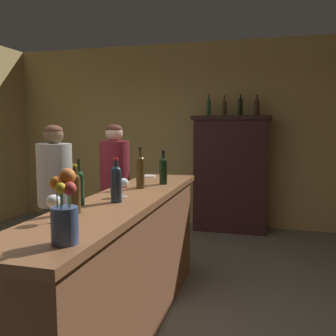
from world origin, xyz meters
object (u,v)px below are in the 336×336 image
(patron_by_cabinet, at_px, (56,197))
(display_bottle_midright, at_px, (257,106))
(wine_glass_front, at_px, (53,202))
(display_bottle_midleft, at_px, (224,107))
(wine_bottle_malbec, at_px, (116,182))
(display_cabinet, at_px, (231,172))
(wine_bottle_syrah, at_px, (75,191))
(flower_arrangement, at_px, (65,212))
(wine_bottle_chardonnay, at_px, (79,186))
(wine_glass_mid, at_px, (124,184))
(cheese_plate, at_px, (149,176))
(bar_counter, at_px, (124,266))
(display_bottle_left, at_px, (209,107))
(wine_bottle_pinot, at_px, (163,169))
(display_bottle_center, at_px, (240,106))
(wine_bottle_riesling, at_px, (140,170))
(patron_in_navy, at_px, (115,185))

(patron_by_cabinet, bearing_deg, display_bottle_midright, 69.37)
(wine_glass_front, relative_size, display_bottle_midleft, 0.52)
(wine_bottle_malbec, relative_size, wine_glass_front, 1.98)
(display_cabinet, height_order, wine_bottle_malbec, display_cabinet)
(wine_bottle_syrah, bearing_deg, flower_arrangement, -65.20)
(wine_bottle_chardonnay, xyz_separation_m, wine_glass_mid, (0.18, 0.34, -0.03))
(flower_arrangement, bearing_deg, cheese_plate, 98.28)
(bar_counter, relative_size, patron_by_cabinet, 1.68)
(bar_counter, relative_size, cheese_plate, 17.99)
(wine_glass_front, bearing_deg, display_bottle_left, 86.17)
(wine_bottle_chardonnay, relative_size, display_bottle_left, 0.96)
(bar_counter, xyz_separation_m, wine_glass_mid, (-0.01, 0.04, 0.62))
(wine_glass_front, height_order, cheese_plate, wine_glass_front)
(wine_bottle_pinot, relative_size, wine_glass_front, 1.97)
(cheese_plate, bearing_deg, bar_counter, -81.52)
(wine_glass_front, xyz_separation_m, flower_arrangement, (0.26, -0.31, 0.03))
(wine_bottle_pinot, distance_m, display_bottle_midright, 2.57)
(wine_bottle_syrah, height_order, display_bottle_midright, display_bottle_midright)
(wine_bottle_chardonnay, xyz_separation_m, display_bottle_center, (0.81, 3.36, 0.69))
(wine_glass_mid, xyz_separation_m, cheese_plate, (-0.16, 1.09, -0.09))
(cheese_plate, bearing_deg, wine_bottle_chardonnay, -90.85)
(patron_by_cabinet, bearing_deg, wine_bottle_syrah, -34.86)
(display_bottle_midleft, xyz_separation_m, patron_by_cabinet, (-1.42, -2.32, -0.99))
(wine_glass_front, distance_m, flower_arrangement, 0.40)
(bar_counter, bearing_deg, wine_bottle_riesling, 92.30)
(flower_arrangement, bearing_deg, wine_bottle_chardonnay, 114.18)
(flower_arrangement, height_order, display_bottle_midleft, display_bottle_midleft)
(wine_glass_mid, height_order, display_bottle_midright, display_bottle_midright)
(wine_bottle_chardonnay, relative_size, wine_bottle_malbec, 1.00)
(wine_bottle_syrah, relative_size, display_bottle_center, 0.95)
(wine_glass_front, distance_m, display_bottle_center, 3.94)
(wine_bottle_riesling, distance_m, wine_glass_mid, 0.40)
(display_bottle_center, bearing_deg, display_bottle_midleft, 180.00)
(wine_bottle_chardonnay, xyz_separation_m, cheese_plate, (0.02, 1.44, -0.12))
(wine_bottle_syrah, xyz_separation_m, wine_glass_mid, (0.09, 0.56, -0.04))
(wine_bottle_syrah, height_order, cheese_plate, wine_bottle_syrah)
(wine_bottle_pinot, xyz_separation_m, patron_by_cabinet, (-1.15, 0.04, -0.32))
(display_cabinet, xyz_separation_m, wine_bottle_riesling, (-0.51, -2.63, 0.31))
(display_bottle_center, relative_size, patron_in_navy, 0.20)
(wine_bottle_pinot, height_order, wine_glass_front, wine_bottle_pinot)
(wine_bottle_chardonnay, height_order, wine_bottle_malbec, same)
(display_cabinet, height_order, wine_bottle_chardonnay, display_cabinet)
(flower_arrangement, xyz_separation_m, display_bottle_midright, (0.70, 4.12, 0.66))
(patron_by_cabinet, bearing_deg, bar_counter, -16.99)
(bar_counter, relative_size, wine_bottle_chardonnay, 8.66)
(wine_bottle_malbec, bearing_deg, wine_bottle_riesling, 92.77)
(display_bottle_center, relative_size, patron_by_cabinet, 0.20)
(display_bottle_midright, height_order, patron_in_navy, display_bottle_midright)
(display_bottle_midleft, height_order, display_bottle_center, display_bottle_center)
(wine_bottle_pinot, distance_m, flower_arrangement, 1.76)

